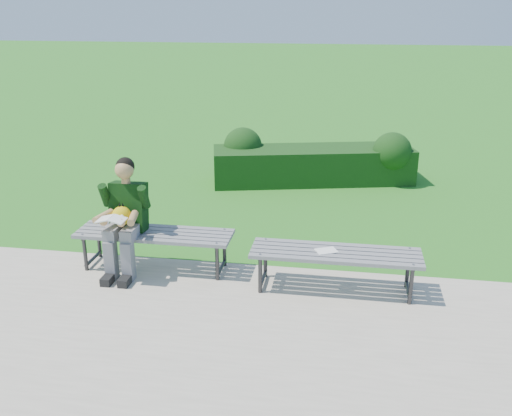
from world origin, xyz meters
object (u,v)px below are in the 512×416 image
hedge (313,161)px  paper_sheet (326,251)px  bench_left (154,236)px  bench_right (336,256)px  seated_boy (125,213)px

hedge → paper_sheet: 4.05m
bench_left → hedge: bearing=67.6°
bench_left → bench_right: (2.08, -0.21, 0.00)m
hedge → bench_left: hedge is taller
seated_boy → bench_left: bearing=17.0°
bench_left → seated_boy: (-0.30, -0.09, 0.30)m
hedge → seated_boy: seated_boy is taller
hedge → seated_boy: 4.35m
hedge → bench_right: size_ratio=1.96×
bench_left → bench_right: size_ratio=1.00×
seated_boy → paper_sheet: seated_boy is taller
seated_boy → paper_sheet: 2.29m
bench_left → bench_right: 2.09m
bench_right → seated_boy: 2.40m
bench_left → seated_boy: size_ratio=1.37×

